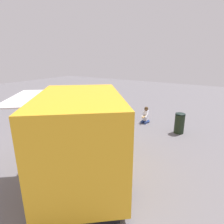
{
  "coord_description": "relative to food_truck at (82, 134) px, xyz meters",
  "views": [
    {
      "loc": [
        -5.48,
        5.6,
        3.54
      ],
      "look_at": [
        -0.8,
        -1.83,
        0.89
      ],
      "focal_mm": 30.04,
      "sensor_mm": 36.0,
      "label": 1
    }
  ],
  "objects": [
    {
      "name": "ground_plane",
      "position": [
        1.89,
        -1.63,
        -1.24
      ],
      "size": [
        40.0,
        40.0,
        0.0
      ],
      "primitive_type": "plane",
      "color": "slate"
    },
    {
      "name": "food_truck",
      "position": [
        0.0,
        0.0,
        0.0
      ],
      "size": [
        4.61,
        4.99,
        2.59
      ],
      "color": "yellow",
      "rests_on": "ground_plane"
    },
    {
      "name": "person_customer",
      "position": [
        0.06,
        -5.32,
        -0.9
      ],
      "size": [
        0.44,
        0.73,
        0.88
      ],
      "color": "navy",
      "rests_on": "ground_plane"
    },
    {
      "name": "planter_flowering_near",
      "position": [
        4.0,
        -5.1,
        -0.87
      ],
      "size": [
        0.48,
        0.48,
        0.74
      ],
      "color": "#A38885",
      "rests_on": "ground_plane"
    },
    {
      "name": "planter_flowering_far",
      "position": [
        1.47,
        -4.24,
        -0.88
      ],
      "size": [
        0.47,
        0.47,
        0.69
      ],
      "color": "silver",
      "rests_on": "ground_plane"
    },
    {
      "name": "plaza_bench",
      "position": [
        4.95,
        -2.03,
        -0.88
      ],
      "size": [
        1.46,
        1.02,
        0.49
      ],
      "color": "olive",
      "rests_on": "ground_plane"
    },
    {
      "name": "trash_bin",
      "position": [
        -1.86,
        -4.75,
        -0.74
      ],
      "size": [
        0.46,
        0.46,
        1.0
      ],
      "color": "black",
      "rests_on": "ground_plane"
    }
  ]
}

